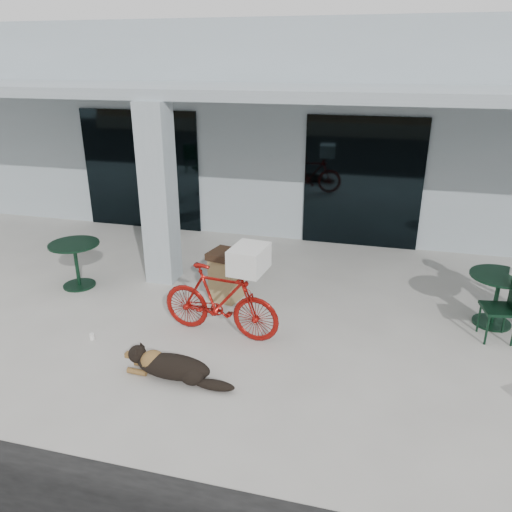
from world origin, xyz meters
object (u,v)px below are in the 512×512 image
(bicycle, at_px, (220,301))
(cafe_chair_far_b, at_px, (499,308))
(cafe_table_far, at_px, (496,300))
(trash_receptacle, at_px, (226,275))
(cafe_table_near, at_px, (77,265))
(dog, at_px, (173,366))

(bicycle, bearing_deg, cafe_chair_far_b, -70.87)
(cafe_table_far, distance_m, cafe_chair_far_b, 0.47)
(cafe_chair_far_b, bearing_deg, cafe_table_far, 165.44)
(bicycle, xyz_separation_m, trash_receptacle, (-0.27, 1.12, -0.11))
(cafe_table_near, distance_m, trash_receptacle, 2.68)
(bicycle, distance_m, cafe_chair_far_b, 3.93)
(bicycle, distance_m, cafe_table_near, 3.09)
(cafe_chair_far_b, relative_size, trash_receptacle, 1.16)
(dog, bearing_deg, cafe_table_near, 145.16)
(dog, xyz_separation_m, cafe_table_far, (4.12, 2.51, 0.22))
(trash_receptacle, bearing_deg, cafe_table_far, 2.75)
(dog, distance_m, cafe_table_far, 4.82)
(trash_receptacle, bearing_deg, dog, -88.97)
(cafe_table_far, height_order, cafe_chair_far_b, cafe_chair_far_b)
(cafe_chair_far_b, bearing_deg, trash_receptacle, -102.28)
(cafe_table_near, relative_size, cafe_chair_far_b, 0.88)
(dog, distance_m, cafe_chair_far_b, 4.56)
(bicycle, height_order, dog, bicycle)
(cafe_chair_far_b, height_order, trash_receptacle, cafe_chair_far_b)
(bicycle, height_order, cafe_table_near, bicycle)
(cafe_chair_far_b, xyz_separation_m, trash_receptacle, (-4.11, 0.26, -0.07))
(bicycle, relative_size, cafe_table_near, 2.08)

